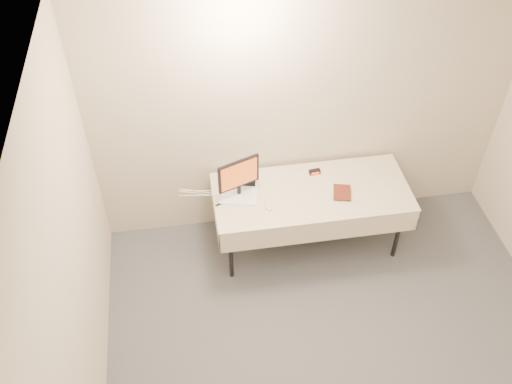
{
  "coord_description": "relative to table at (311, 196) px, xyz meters",
  "views": [
    {
      "loc": [
        -1.12,
        -1.7,
        4.46
      ],
      "look_at": [
        -0.54,
        1.99,
        0.86
      ],
      "focal_mm": 40.0,
      "sensor_mm": 36.0,
      "label": 1
    }
  ],
  "objects": [
    {
      "name": "paper_form",
      "position": [
        0.21,
        -0.04,
        0.06
      ],
      "size": [
        0.17,
        0.28,
        0.0
      ],
      "primitive_type": "cube",
      "rotation": [
        0.0,
        0.0,
        -0.31
      ],
      "color": "#B2D3A8",
      "rests_on": "table"
    },
    {
      "name": "alarm_clock",
      "position": [
        0.08,
        0.24,
        0.08
      ],
      "size": [
        0.11,
        0.06,
        0.04
      ],
      "rotation": [
        0.0,
        0.0,
        0.1
      ],
      "color": "black",
      "rests_on": "table"
    },
    {
      "name": "monitor",
      "position": [
        -0.68,
        0.06,
        0.31
      ],
      "size": [
        0.39,
        0.18,
        0.42
      ],
      "rotation": [
        0.0,
        0.0,
        0.36
      ],
      "color": "black",
      "rests_on": "table"
    },
    {
      "name": "laptop",
      "position": [
        -0.68,
        0.09,
        0.12
      ],
      "size": [
        0.39,
        0.35,
        0.23
      ],
      "rotation": [
        0.0,
        0.0,
        -0.23
      ],
      "color": "white",
      "rests_on": "table"
    },
    {
      "name": "clicker",
      "position": [
        -0.45,
        -0.16,
        0.07
      ],
      "size": [
        0.08,
        0.1,
        0.02
      ],
      "primitive_type": "ellipsoid",
      "rotation": [
        0.0,
        0.0,
        0.39
      ],
      "color": "silver",
      "rests_on": "table"
    },
    {
      "name": "back_wall",
      "position": [
        0.0,
        0.45,
        0.67
      ],
      "size": [
        4.0,
        0.1,
        2.7
      ],
      "primitive_type": "cube",
      "color": "beige",
      "rests_on": "ground"
    },
    {
      "name": "table",
      "position": [
        0.0,
        0.0,
        0.0
      ],
      "size": [
        1.86,
        0.81,
        0.74
      ],
      "color": "black",
      "rests_on": "ground"
    },
    {
      "name": "usb_dongle",
      "position": [
        -0.89,
        -0.04,
        0.07
      ],
      "size": [
        0.06,
        0.04,
        0.01
      ],
      "primitive_type": "cube",
      "rotation": [
        0.0,
        0.0,
        0.41
      ],
      "color": "black",
      "rests_on": "table"
    },
    {
      "name": "book",
      "position": [
        0.2,
        -0.05,
        0.17
      ],
      "size": [
        0.16,
        0.06,
        0.21
      ],
      "primitive_type": "imported",
      "rotation": [
        0.0,
        0.0,
        -0.26
      ],
      "color": "maroon",
      "rests_on": "table"
    }
  ]
}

